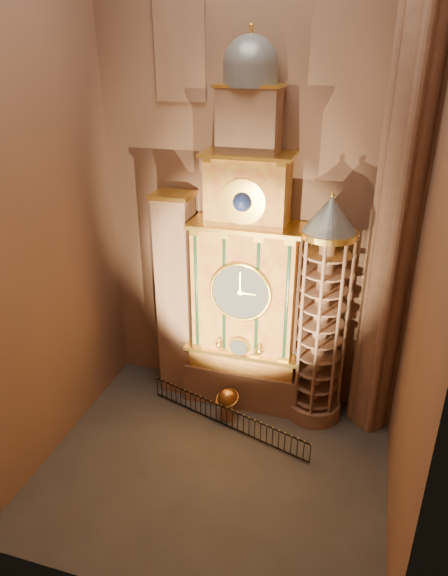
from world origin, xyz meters
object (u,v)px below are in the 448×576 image
(stair_turret, at_px, (321,317))
(iron_railing, at_px, (227,417))
(portrait_tower, at_px, (177,297))
(celestial_globe, at_px, (227,401))
(astronomical_clock, at_px, (246,276))

(stair_turret, xyz_separation_m, iron_railing, (-3.68, -2.15, -4.71))
(iron_railing, bearing_deg, portrait_tower, 142.95)
(celestial_globe, bearing_deg, stair_turret, 21.57)
(celestial_globe, xyz_separation_m, iron_railing, (0.16, -0.63, -0.40))
(astronomical_clock, height_order, celestial_globe, astronomical_clock)
(astronomical_clock, height_order, portrait_tower, astronomical_clock)
(iron_railing, bearing_deg, astronomical_clock, 85.63)
(stair_turret, bearing_deg, iron_railing, -149.77)
(portrait_tower, bearing_deg, iron_railing, -37.05)
(portrait_tower, bearing_deg, celestial_globe, -30.54)
(stair_turret, relative_size, celestial_globe, 6.76)
(portrait_tower, height_order, iron_railing, portrait_tower)
(astronomical_clock, distance_m, portrait_tower, 3.73)
(astronomical_clock, bearing_deg, iron_railing, -94.37)
(stair_turret, height_order, iron_railing, stair_turret)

